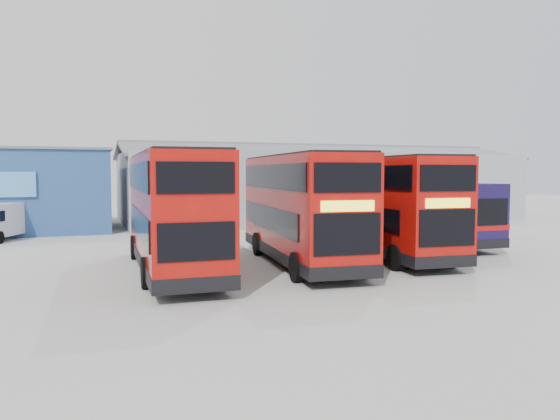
% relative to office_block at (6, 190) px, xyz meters
% --- Properties ---
extents(ground_plane, '(120.00, 120.00, 0.00)m').
position_rel_office_block_xyz_m(ground_plane, '(14.00, -17.99, -2.58)').
color(ground_plane, '#A1A19C').
rests_on(ground_plane, ground).
extents(office_block, '(12.30, 8.32, 5.12)m').
position_rel_office_block_xyz_m(office_block, '(0.00, 0.00, 0.00)').
color(office_block, navy).
rests_on(office_block, ground).
extents(maintenance_shed, '(30.50, 12.00, 5.89)m').
position_rel_office_block_xyz_m(maintenance_shed, '(22.00, 2.01, 0.02)').
color(maintenance_shed, '#989DA6').
rests_on(maintenance_shed, ground).
extents(double_decker_left, '(2.89, 10.45, 4.38)m').
position_rel_office_block_xyz_m(double_decker_left, '(7.49, -17.40, -0.40)').
color(double_decker_left, '#A60E09').
rests_on(double_decker_left, ground).
extents(double_decker_centre, '(3.45, 10.50, 4.37)m').
position_rel_office_block_xyz_m(double_decker_centre, '(12.58, -17.22, -0.41)').
color(double_decker_centre, '#A60E09').
rests_on(double_decker_centre, ground).
extents(double_decker_right, '(3.35, 10.38, 4.32)m').
position_rel_office_block_xyz_m(double_decker_right, '(16.81, -16.54, -0.43)').
color(double_decker_right, '#A60E09').
rests_on(double_decker_right, ground).
extents(single_decker_blue, '(3.02, 11.77, 3.17)m').
position_rel_office_block_xyz_m(single_decker_blue, '(20.81, -12.59, -1.00)').
color(single_decker_blue, '#110E3D').
rests_on(single_decker_blue, ground).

